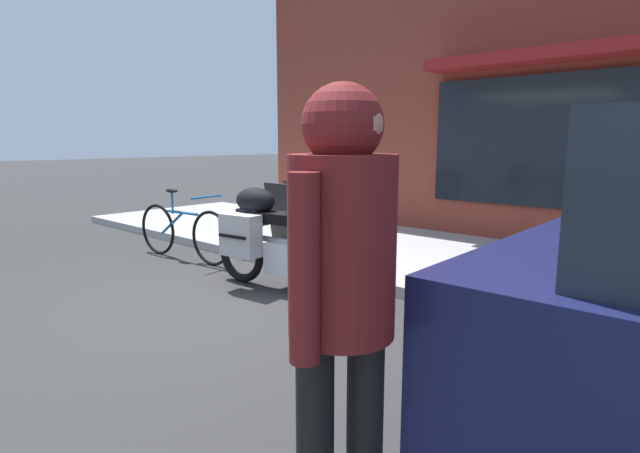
# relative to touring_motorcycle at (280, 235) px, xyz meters

# --- Properties ---
(ground_plane) EXTENTS (80.00, 80.00, 0.00)m
(ground_plane) POSITION_rel_touring_motorcycle_xyz_m (-0.02, -0.64, -0.60)
(ground_plane) COLOR #2D2D2D
(touring_motorcycle) EXTENTS (2.08, 0.82, 1.39)m
(touring_motorcycle) POSITION_rel_touring_motorcycle_xyz_m (0.00, 0.00, 0.00)
(touring_motorcycle) COLOR black
(touring_motorcycle) RESTS_ON ground_plane
(parked_bicycle) EXTENTS (1.79, 0.48, 0.94)m
(parked_bicycle) POSITION_rel_touring_motorcycle_xyz_m (-2.01, 0.12, -0.22)
(parked_bicycle) COLOR black
(parked_bicycle) RESTS_ON ground_plane
(pedestrian_walking) EXTENTS (0.44, 0.55, 1.76)m
(pedestrian_walking) POSITION_rel_touring_motorcycle_xyz_m (2.64, -2.18, 0.51)
(pedestrian_walking) COLOR black
(pedestrian_walking) RESTS_ON ground_plane
(sandwich_board_sign) EXTENTS (0.55, 0.40, 0.86)m
(sandwich_board_sign) POSITION_rel_touring_motorcycle_xyz_m (-1.32, 1.39, -0.04)
(sandwich_board_sign) COLOR black
(sandwich_board_sign) RESTS_ON sidewalk_curb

